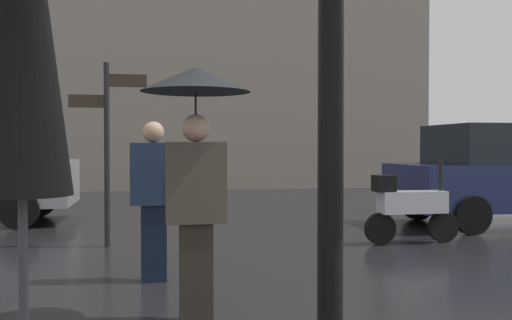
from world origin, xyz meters
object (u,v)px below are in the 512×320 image
object	(u,v)px
pedestrian_with_bag	(155,191)
parked_scooter	(409,206)
street_signpost	(107,134)
folded_patio_umbrella_near	(21,20)
pedestrian_with_umbrella	(196,133)
parked_car_left	(510,174)

from	to	relation	value
pedestrian_with_bag	parked_scooter	bearing A→B (deg)	26.29
pedestrian_with_bag	street_signpost	world-z (taller)	street_signpost
folded_patio_umbrella_near	pedestrian_with_bag	distance (m)	3.85
folded_patio_umbrella_near	pedestrian_with_bag	bearing A→B (deg)	81.90
folded_patio_umbrella_near	pedestrian_with_umbrella	bearing A→B (deg)	69.35
parked_scooter	street_signpost	world-z (taller)	street_signpost
folded_patio_umbrella_near	parked_car_left	xyz separation A→B (m)	(6.89, 6.83, -0.99)
folded_patio_umbrella_near	pedestrian_with_umbrella	world-z (taller)	folded_patio_umbrella_near
street_signpost	parked_car_left	bearing A→B (deg)	7.60
parked_scooter	street_signpost	xyz separation A→B (m)	(-4.33, 0.57, 1.04)
parked_car_left	street_signpost	world-z (taller)	street_signpost
parked_scooter	parked_car_left	size ratio (longest dim) A/B	0.34
parked_car_left	street_signpost	size ratio (longest dim) A/B	1.63
pedestrian_with_bag	parked_scooter	world-z (taller)	pedestrian_with_bag
pedestrian_with_bag	parked_scooter	xyz separation A→B (m)	(3.68, 1.64, -0.40)
folded_patio_umbrella_near	street_signpost	xyz separation A→B (m)	(-0.13, 5.90, -0.32)
folded_patio_umbrella_near	parked_scooter	bearing A→B (deg)	51.75
folded_patio_umbrella_near	street_signpost	bearing A→B (deg)	91.22
pedestrian_with_umbrella	parked_scooter	distance (m)	4.67
street_signpost	parked_scooter	bearing A→B (deg)	-7.48
street_signpost	pedestrian_with_bag	bearing A→B (deg)	-73.55
parked_scooter	parked_car_left	xyz separation A→B (m)	(2.69, 1.50, 0.37)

